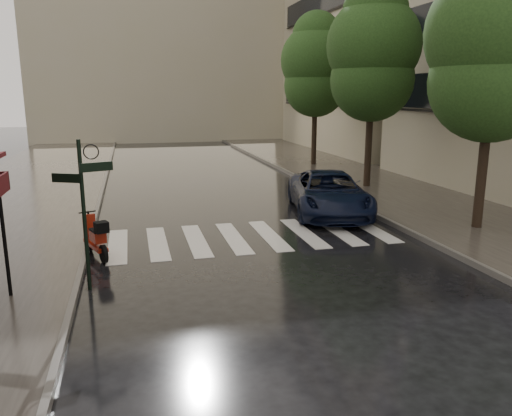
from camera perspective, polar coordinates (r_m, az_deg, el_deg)
name	(u,v)px	position (r m, az deg, el deg)	size (l,w,h in m)	color
ground	(157,353)	(8.27, -11.29, -15.95)	(120.00, 120.00, 0.00)	black
sidewalk_near	(12,204)	(20.11, -26.08, 0.39)	(6.00, 60.00, 0.12)	#38332D
sidewalk_far	(382,186)	(22.26, 14.23, 2.42)	(5.50, 60.00, 0.12)	#38332D
curb_near	(100,200)	(19.68, -17.39, 0.93)	(0.12, 60.00, 0.16)	#595651
curb_far	(322,189)	(21.09, 7.50, 2.18)	(0.12, 60.00, 0.16)	#595651
crosswalk	(251,236)	(14.20, -0.52, -3.26)	(7.85, 3.20, 0.01)	silver
signpost	(84,203)	(10.52, -19.11, 0.54)	(1.17, 0.29, 3.10)	black
haussmann_far	(374,15)	(37.60, 13.35, 20.66)	(8.00, 16.00, 18.50)	tan
backdrop_building	(163,21)	(45.77, -10.59, 20.27)	(22.00, 6.00, 20.00)	tan
tree_near	(495,43)	(15.76, 25.66, 16.65)	(3.80, 3.80, 7.99)	black
tree_mid	(373,53)	(21.63, 13.24, 16.91)	(3.80, 3.80, 8.34)	black
tree_far	(316,66)	(28.11, 6.86, 15.86)	(3.80, 3.80, 8.16)	black
scooter	(96,238)	(12.92, -17.81, -3.30)	(0.78, 1.53, 1.05)	black
parked_car	(329,193)	(16.95, 8.32, 1.71)	(2.34, 5.08, 1.41)	black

